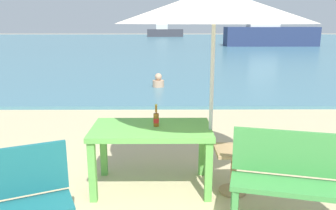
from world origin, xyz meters
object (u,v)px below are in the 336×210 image
object	(u,v)px
bench_green_left	(296,175)
patio_umbrella	(214,6)
swimmer_person	(158,82)
boat_fishing_trawler	(165,32)
side_table_wood	(234,164)
beer_bottle_amber	(156,119)
boat_cargo_ship	(269,34)
picnic_table_green	(151,136)

from	to	relation	value
bench_green_left	patio_umbrella	bearing A→B (deg)	133.56
swimmer_person	boat_fishing_trawler	distance (m)	37.36
side_table_wood	swimmer_person	bearing A→B (deg)	99.14
beer_bottle_amber	boat_fishing_trawler	world-z (taller)	boat_fishing_trawler
beer_bottle_amber	boat_cargo_ship	bearing A→B (deg)	70.54
bench_green_left	swimmer_person	xyz separation A→B (m)	(-1.46, 7.00, -0.30)
bench_green_left	swimmer_person	distance (m)	7.15
swimmer_person	boat_fishing_trawler	bearing A→B (deg)	89.90
patio_umbrella	boat_cargo_ship	xyz separation A→B (m)	(8.04, 24.66, -1.06)
boat_fishing_trawler	boat_cargo_ship	xyz separation A→B (m)	(8.72, -18.94, 0.34)
patio_umbrella	boat_fishing_trawler	distance (m)	43.63
picnic_table_green	side_table_wood	xyz separation A→B (m)	(0.96, -0.14, -0.30)
swimmer_person	bench_green_left	bearing A→B (deg)	-78.23
swimmer_person	boat_cargo_ship	bearing A→B (deg)	64.51
boat_fishing_trawler	picnic_table_green	bearing A→B (deg)	-90.01
picnic_table_green	boat_fishing_trawler	distance (m)	43.52
beer_bottle_amber	swimmer_person	bearing A→B (deg)	91.04
side_table_wood	boat_cargo_ship	distance (m)	25.92
boat_fishing_trawler	boat_cargo_ship	size ratio (longest dim) A/B	0.65
picnic_table_green	side_table_wood	bearing A→B (deg)	-8.37
side_table_wood	picnic_table_green	bearing A→B (deg)	171.63
patio_umbrella	side_table_wood	xyz separation A→B (m)	(0.27, -0.06, -1.76)
bench_green_left	boat_cargo_ship	bearing A→B (deg)	73.92
swimmer_person	boat_fishing_trawler	world-z (taller)	boat_fishing_trawler
beer_bottle_amber	bench_green_left	xyz separation A→B (m)	(1.35, -0.87, -0.31)
picnic_table_green	beer_bottle_amber	distance (m)	0.21
patio_umbrella	swimmer_person	bearing A→B (deg)	96.75
boat_cargo_ship	swimmer_person	bearing A→B (deg)	-115.49
beer_bottle_amber	boat_fishing_trawler	distance (m)	43.48
boat_cargo_ship	patio_umbrella	bearing A→B (deg)	-108.06
picnic_table_green	bench_green_left	xyz separation A→B (m)	(1.40, -0.83, -0.11)
side_table_wood	swimmer_person	xyz separation A→B (m)	(-1.01, 6.31, -0.11)
patio_umbrella	boat_cargo_ship	distance (m)	25.96
patio_umbrella	boat_cargo_ship	bearing A→B (deg)	71.94
picnic_table_green	boat_cargo_ship	size ratio (longest dim) A/B	0.19
beer_bottle_amber	swimmer_person	world-z (taller)	beer_bottle_amber
bench_green_left	boat_fishing_trawler	size ratio (longest dim) A/B	0.26
picnic_table_green	beer_bottle_amber	xyz separation A→B (m)	(0.06, 0.04, 0.20)
boat_fishing_trawler	swimmer_person	bearing A→B (deg)	-90.10
patio_umbrella	boat_fishing_trawler	xyz separation A→B (m)	(-0.67, 43.60, -1.40)
picnic_table_green	swimmer_person	distance (m)	6.18
picnic_table_green	swimmer_person	world-z (taller)	picnic_table_green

